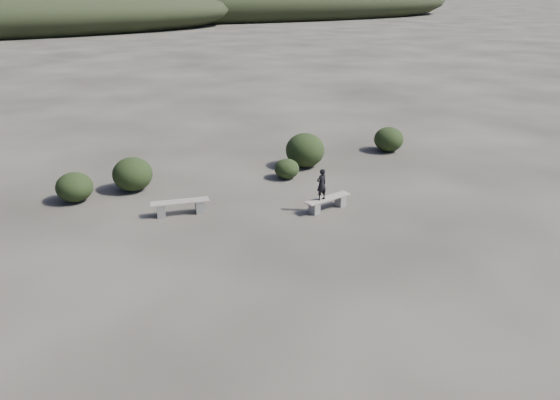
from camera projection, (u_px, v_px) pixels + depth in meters
ground at (345, 290)px, 13.12m from camera, size 1200.00×1200.00×0.00m
bench_left at (180, 206)px, 17.35m from camera, size 1.88×0.68×0.46m
bench_right at (328, 202)px, 17.74m from camera, size 1.72×0.68×0.42m
seated_person at (322, 184)px, 17.33m from camera, size 0.41×0.31×1.03m
shrub_a at (74, 187)px, 18.36m from camera, size 1.23×1.23×1.00m
shrub_b at (132, 174)px, 19.31m from camera, size 1.40×1.40×1.20m
shrub_c at (287, 169)px, 20.60m from camera, size 0.94×0.94×0.75m
shrub_d at (305, 150)px, 21.82m from camera, size 1.56×1.56×1.36m
shrub_e at (389, 139)px, 23.91m from camera, size 1.29×1.29×1.07m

